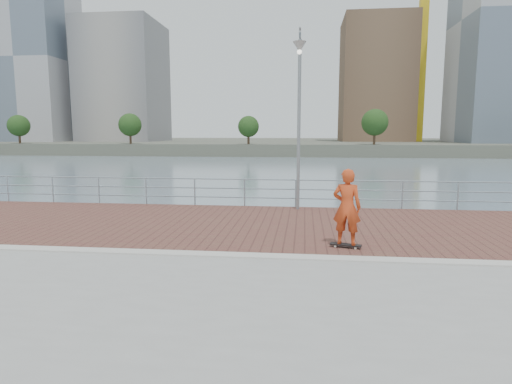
# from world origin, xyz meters

# --- Properties ---
(water) EXTENTS (400.00, 400.00, 0.00)m
(water) POSITION_xyz_m (0.00, 0.00, -2.00)
(water) COLOR slate
(water) RESTS_ON ground
(brick_lane) EXTENTS (40.00, 6.80, 0.02)m
(brick_lane) POSITION_xyz_m (0.00, 3.60, 0.01)
(brick_lane) COLOR brown
(brick_lane) RESTS_ON seawall
(curb) EXTENTS (40.00, 0.40, 0.06)m
(curb) POSITION_xyz_m (0.00, 0.00, 0.03)
(curb) COLOR #B7B5AD
(curb) RESTS_ON seawall
(far_shore) EXTENTS (320.00, 95.00, 2.50)m
(far_shore) POSITION_xyz_m (0.00, 122.50, -0.75)
(far_shore) COLOR #4C5142
(far_shore) RESTS_ON ground
(guardrail) EXTENTS (39.06, 0.06, 1.13)m
(guardrail) POSITION_xyz_m (0.00, 7.00, 0.69)
(guardrail) COLOR #8C9EA8
(guardrail) RESTS_ON brick_lane
(street_lamp) EXTENTS (0.47, 1.35, 6.39)m
(street_lamp) POSITION_xyz_m (1.12, 6.03, 4.54)
(street_lamp) COLOR gray
(street_lamp) RESTS_ON brick_lane
(skateboard) EXTENTS (0.82, 0.39, 0.09)m
(skateboard) POSITION_xyz_m (2.44, 1.05, 0.09)
(skateboard) COLOR black
(skateboard) RESTS_ON brick_lane
(skateboarder) EXTENTS (0.81, 0.63, 1.96)m
(skateboarder) POSITION_xyz_m (2.44, 1.05, 1.09)
(skateboarder) COLOR #C23E19
(skateboarder) RESTS_ON skateboard
(tower_crane) EXTENTS (47.00, 2.00, 50.70)m
(tower_crane) POSITION_xyz_m (27.36, 104.00, 33.50)
(tower_crane) COLOR gold
(tower_crane) RESTS_ON far_shore
(skyline) EXTENTS (233.00, 41.00, 56.11)m
(skyline) POSITION_xyz_m (25.29, 103.96, 22.56)
(skyline) COLOR #ADA38E
(skyline) RESTS_ON far_shore
(shoreline_trees) EXTENTS (169.89, 5.21, 6.95)m
(shoreline_trees) POSITION_xyz_m (26.47, 77.00, 4.56)
(shoreline_trees) COLOR #473323
(shoreline_trees) RESTS_ON far_shore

